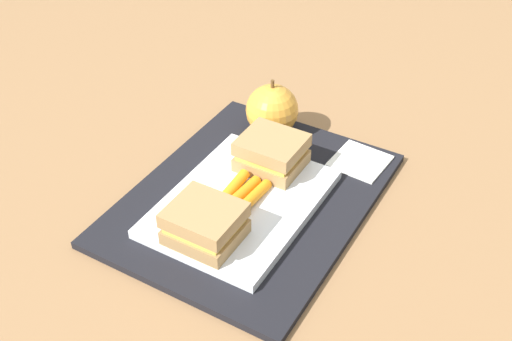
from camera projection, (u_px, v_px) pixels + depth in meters
ground_plane at (251, 201)px, 0.82m from camera, size 2.40×2.40×0.00m
lunchbag_mat at (251, 198)px, 0.82m from camera, size 0.36×0.28×0.01m
food_tray at (241, 203)px, 0.79m from camera, size 0.23×0.17×0.01m
sandwich_half_left at (205, 224)px, 0.72m from camera, size 0.07×0.08×0.04m
sandwich_half_right at (272, 153)px, 0.83m from camera, size 0.07×0.08×0.04m
carrot_sticks_bundle at (241, 195)px, 0.78m from camera, size 0.08×0.04×0.02m
apple at (272, 110)px, 0.90m from camera, size 0.08×0.08×0.09m
paper_napkin at (360, 161)px, 0.87m from camera, size 0.07×0.07×0.00m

